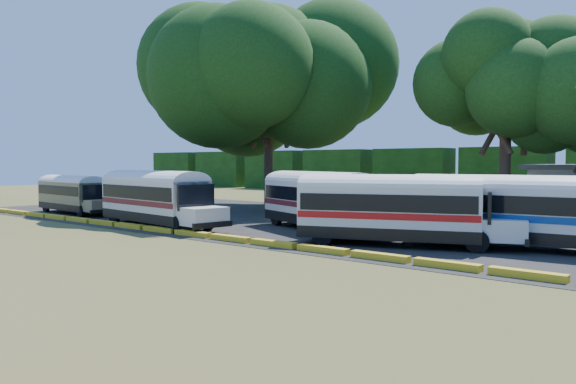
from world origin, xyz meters
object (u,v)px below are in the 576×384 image
Objects in this scene: bus_beige at (73,192)px; bus_cream_west at (156,195)px; bus_red at (111,193)px; tree_west at (268,72)px; bus_white_red at (394,205)px.

bus_beige is 12.85m from bus_cream_west.
tree_west reaches higher than bus_red.
bus_beige is at bearing 161.47° from bus_white_red.
bus_red is at bearing 169.76° from bus_cream_west.
bus_white_red is 0.61× the size of tree_west.
tree_west is (5.27, 12.88, 10.58)m from bus_red.
tree_west is (-20.24, 13.39, 10.27)m from bus_white_red.
bus_white_red is at bearing 14.89° from bus_cream_west.
bus_white_red is (28.76, 0.90, 0.23)m from bus_beige.
bus_white_red is at bearing 6.69° from bus_beige.
tree_west reaches higher than bus_beige.
bus_beige is at bearing -179.99° from bus_cream_west.
bus_beige is 28.77m from bus_white_red.
bus_beige is 1.04× the size of bus_red.
bus_cream_west is at bearing -1.61° from bus_beige.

